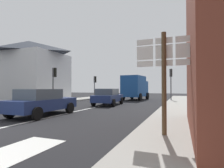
{
  "coord_description": "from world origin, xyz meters",
  "views": [
    {
      "loc": [
        6.44,
        -4.32,
        1.52
      ],
      "look_at": [
        0.99,
        9.81,
        1.86
      ],
      "focal_mm": 29.1,
      "sensor_mm": 36.0,
      "label": 1
    }
  ],
  "objects_px": {
    "delivery_truck": "(135,87)",
    "traffic_light_near_left": "(54,77)",
    "traffic_light_far_left": "(95,82)",
    "traffic_light_far_right": "(171,77)",
    "sedan_far": "(108,97)",
    "route_sign_post": "(164,72)",
    "sedan_near": "(42,102)"
  },
  "relations": [
    {
      "from": "sedan_near",
      "to": "route_sign_post",
      "type": "height_order",
      "value": "route_sign_post"
    },
    {
      "from": "sedan_near",
      "to": "traffic_light_near_left",
      "type": "bearing_deg",
      "value": 124.18
    },
    {
      "from": "traffic_light_near_left",
      "to": "sedan_far",
      "type": "bearing_deg",
      "value": 6.04
    },
    {
      "from": "sedan_near",
      "to": "route_sign_post",
      "type": "relative_size",
      "value": 1.31
    },
    {
      "from": "sedan_far",
      "to": "traffic_light_far_left",
      "type": "xyz_separation_m",
      "value": [
        -5.49,
        8.37,
        1.62
      ]
    },
    {
      "from": "sedan_far",
      "to": "traffic_light_far_left",
      "type": "relative_size",
      "value": 1.34
    },
    {
      "from": "route_sign_post",
      "to": "traffic_light_far_right",
      "type": "xyz_separation_m",
      "value": [
        -0.69,
        16.69,
        0.79
      ]
    },
    {
      "from": "traffic_light_near_left",
      "to": "traffic_light_far_right",
      "type": "distance_m",
      "value": 13.09
    },
    {
      "from": "sedan_far",
      "to": "route_sign_post",
      "type": "distance_m",
      "value": 11.12
    },
    {
      "from": "sedan_far",
      "to": "route_sign_post",
      "type": "xyz_separation_m",
      "value": [
        5.7,
        -9.47,
        1.24
      ]
    },
    {
      "from": "delivery_truck",
      "to": "traffic_light_near_left",
      "type": "relative_size",
      "value": 1.47
    },
    {
      "from": "sedan_far",
      "to": "traffic_light_near_left",
      "type": "bearing_deg",
      "value": -173.96
    },
    {
      "from": "traffic_light_far_left",
      "to": "sedan_near",
      "type": "bearing_deg",
      "value": -74.03
    },
    {
      "from": "delivery_truck",
      "to": "route_sign_post",
      "type": "xyz_separation_m",
      "value": [
        5.14,
        -17.29,
        0.35
      ]
    },
    {
      "from": "sedan_far",
      "to": "traffic_light_far_left",
      "type": "bearing_deg",
      "value": 123.27
    },
    {
      "from": "traffic_light_far_right",
      "to": "delivery_truck",
      "type": "bearing_deg",
      "value": 172.3
    },
    {
      "from": "sedan_near",
      "to": "delivery_truck",
      "type": "bearing_deg",
      "value": 83.78
    },
    {
      "from": "traffic_light_near_left",
      "to": "traffic_light_far_left",
      "type": "bearing_deg",
      "value": 90.0
    },
    {
      "from": "delivery_truck",
      "to": "traffic_light_far_right",
      "type": "relative_size",
      "value": 1.37
    },
    {
      "from": "sedan_far",
      "to": "delivery_truck",
      "type": "bearing_deg",
      "value": 85.88
    },
    {
      "from": "traffic_light_near_left",
      "to": "traffic_light_far_right",
      "type": "height_order",
      "value": "traffic_light_far_right"
    },
    {
      "from": "delivery_truck",
      "to": "traffic_light_near_left",
      "type": "height_order",
      "value": "traffic_light_near_left"
    },
    {
      "from": "traffic_light_far_right",
      "to": "route_sign_post",
      "type": "bearing_deg",
      "value": -87.64
    },
    {
      "from": "traffic_light_far_left",
      "to": "traffic_light_far_right",
      "type": "height_order",
      "value": "traffic_light_far_right"
    },
    {
      "from": "sedan_far",
      "to": "traffic_light_far_right",
      "type": "height_order",
      "value": "traffic_light_far_right"
    },
    {
      "from": "delivery_truck",
      "to": "traffic_light_far_left",
      "type": "bearing_deg",
      "value": 174.83
    },
    {
      "from": "sedan_far",
      "to": "route_sign_post",
      "type": "relative_size",
      "value": 1.35
    },
    {
      "from": "traffic_light_far_left",
      "to": "traffic_light_far_right",
      "type": "bearing_deg",
      "value": -6.25
    },
    {
      "from": "traffic_light_far_left",
      "to": "traffic_light_near_left",
      "type": "relative_size",
      "value": 0.92
    },
    {
      "from": "delivery_truck",
      "to": "sedan_far",
      "type": "bearing_deg",
      "value": -94.12
    },
    {
      "from": "route_sign_post",
      "to": "traffic_light_near_left",
      "type": "relative_size",
      "value": 0.91
    },
    {
      "from": "delivery_truck",
      "to": "traffic_light_far_left",
      "type": "height_order",
      "value": "traffic_light_far_left"
    }
  ]
}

